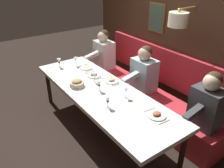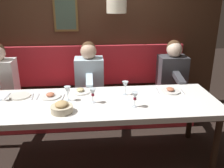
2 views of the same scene
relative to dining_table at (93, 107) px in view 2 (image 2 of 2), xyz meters
The scene contains 16 objects.
ground_plane 0.68m from the dining_table, ahead, with size 12.00×12.00×0.00m, color black.
dining_table is the anchor object (origin of this frame).
banquette_bench 1.00m from the dining_table, ahead, with size 0.52×2.98×0.45m, color red.
back_wall_panel 1.61m from the dining_table, ahead, with size 0.59×4.18×2.90m.
diner_nearest 1.48m from the dining_table, 53.20° to the right, with size 0.60×0.40×0.79m.
diner_near 0.89m from the dining_table, ahead, with size 0.60×0.40×0.79m.
diner_middle 1.54m from the dining_table, 54.82° to the left, with size 0.60×0.40×0.79m.
place_setting_0 0.96m from the dining_table, 77.44° to the right, with size 0.24×0.32×0.05m.
place_setting_1 0.87m from the dining_table, 75.28° to the left, with size 0.24×0.32×0.01m.
place_setting_2 0.34m from the dining_table, 26.20° to the left, with size 0.24×0.32×0.05m.
place_setting_3 0.52m from the dining_table, 70.21° to the left, with size 0.24×0.32×0.05m.
wine_glass_0 0.33m from the dining_table, 77.70° to the left, with size 0.07×0.07×0.16m.
wine_glass_1 0.50m from the dining_table, 111.69° to the right, with size 0.07×0.07×0.16m.
wine_glass_4 0.18m from the dining_table, behind, with size 0.07×0.07×0.16m.
wine_glass_5 0.45m from the dining_table, 66.30° to the right, with size 0.07×0.07×0.16m.
bread_bowl 0.40m from the dining_table, 126.13° to the left, with size 0.22×0.22×0.12m.
Camera 2 is at (-2.49, 0.02, 1.84)m, focal length 39.72 mm.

